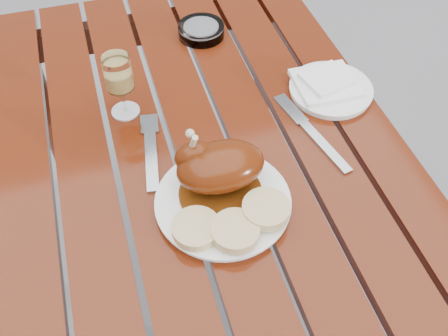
{
  "coord_description": "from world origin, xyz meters",
  "views": [
    {
      "loc": [
        -0.15,
        -0.66,
        1.49
      ],
      "look_at": [
        0.02,
        -0.09,
        0.78
      ],
      "focal_mm": 40.0,
      "sensor_mm": 36.0,
      "label": 1
    }
  ],
  "objects_px": {
    "table": "(206,244)",
    "side_plate": "(331,90)",
    "ashtray": "(201,31)",
    "wine_glass": "(121,86)",
    "dinner_plate": "(223,203)"
  },
  "relations": [
    {
      "from": "dinner_plate",
      "to": "ashtray",
      "type": "distance_m",
      "value": 0.52
    },
    {
      "from": "table",
      "to": "dinner_plate",
      "type": "bearing_deg",
      "value": -89.75
    },
    {
      "from": "dinner_plate",
      "to": "ashtray",
      "type": "bearing_deg",
      "value": 79.27
    },
    {
      "from": "side_plate",
      "to": "ashtray",
      "type": "distance_m",
      "value": 0.36
    },
    {
      "from": "dinner_plate",
      "to": "wine_glass",
      "type": "xyz_separation_m",
      "value": [
        -0.13,
        0.3,
        0.06
      ]
    },
    {
      "from": "table",
      "to": "side_plate",
      "type": "height_order",
      "value": "side_plate"
    },
    {
      "from": "table",
      "to": "dinner_plate",
      "type": "height_order",
      "value": "dinner_plate"
    },
    {
      "from": "side_plate",
      "to": "table",
      "type": "bearing_deg",
      "value": -166.91
    },
    {
      "from": "table",
      "to": "dinner_plate",
      "type": "xyz_separation_m",
      "value": [
        0.0,
        -0.15,
        0.38
      ]
    },
    {
      "from": "table",
      "to": "side_plate",
      "type": "relative_size",
      "value": 6.51
    },
    {
      "from": "table",
      "to": "ashtray",
      "type": "xyz_separation_m",
      "value": [
        0.1,
        0.36,
        0.39
      ]
    },
    {
      "from": "wine_glass",
      "to": "side_plate",
      "type": "relative_size",
      "value": 0.77
    },
    {
      "from": "table",
      "to": "side_plate",
      "type": "distance_m",
      "value": 0.5
    },
    {
      "from": "ashtray",
      "to": "wine_glass",
      "type": "bearing_deg",
      "value": -136.02
    },
    {
      "from": "dinner_plate",
      "to": "ashtray",
      "type": "xyz_separation_m",
      "value": [
        0.1,
        0.51,
        0.01
      ]
    }
  ]
}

